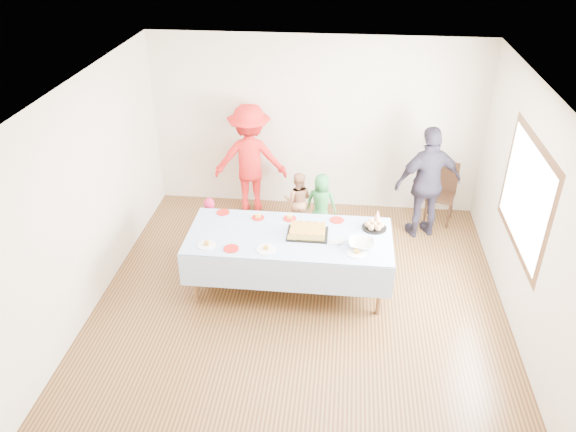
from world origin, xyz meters
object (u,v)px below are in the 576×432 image
(dining_chair, at_px, (442,189))
(adult_left, at_px, (250,159))
(birthday_cake, at_px, (307,232))
(party_table, at_px, (289,239))

(dining_chair, bearing_deg, adult_left, -163.57)
(birthday_cake, height_order, adult_left, adult_left)
(party_table, bearing_deg, birthday_cake, 9.66)
(birthday_cake, bearing_deg, adult_left, 118.08)
(party_table, height_order, birthday_cake, birthday_cake)
(birthday_cake, bearing_deg, dining_chair, 45.36)
(adult_left, bearing_deg, party_table, 107.17)
(birthday_cake, relative_size, adult_left, 0.29)
(party_table, xyz_separation_m, dining_chair, (2.12, 1.97, -0.21))
(party_table, height_order, dining_chair, dining_chair)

